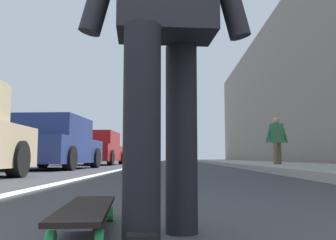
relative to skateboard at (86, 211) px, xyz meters
The scene contains 10 objects.
ground_plane 8.74m from the skateboard, ahead, with size 80.00×80.00×0.00m, color #38383D.
lane_stripe_white 18.77m from the skateboard, ahead, with size 52.00×0.16×0.01m, color silver.
sidewalk_curb 17.19m from the skateboard, 13.23° to the right, with size 52.00×3.20×0.13m, color #9E9B93.
building_facade 22.25m from the skateboard, 18.15° to the right, with size 40.00×1.20×8.85m, color gray.
skateboard is the anchor object (origin of this frame).
skater_person 0.92m from the skateboard, 113.41° to the right, with size 0.48×0.72×1.64m.
parked_car_mid 9.44m from the skateboard, 18.69° to the left, with size 4.13×2.05×1.47m.
parked_car_far 15.44m from the skateboard, 11.43° to the left, with size 4.55×1.99×1.48m.
traffic_light 24.72m from the skateboard, ahead, with size 0.33×0.28×4.51m.
pedestrian_distant 9.73m from the skateboard, 20.15° to the right, with size 0.42×0.65×1.49m.
Camera 1 is at (-0.38, -0.15, 0.32)m, focal length 39.84 mm.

